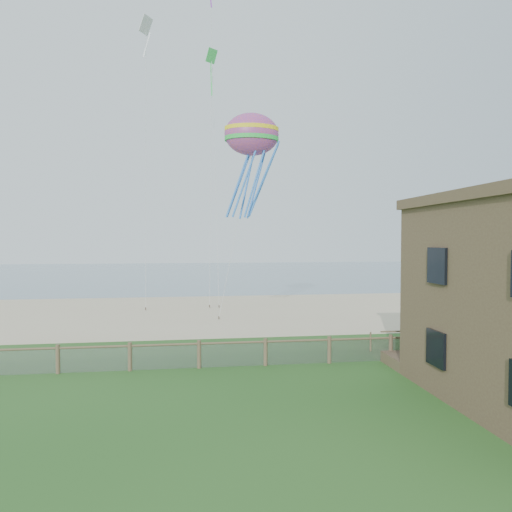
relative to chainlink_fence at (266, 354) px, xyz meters
The scene contains 8 objects.
ground 6.03m from the chainlink_fence, 90.00° to the right, with size 160.00×160.00×0.00m, color #224E1B.
sand_beach 16.01m from the chainlink_fence, 90.00° to the left, with size 72.00×20.00×0.02m, color #C3AF8D.
ocean 60.00m from the chainlink_fence, 90.00° to the left, with size 160.00×68.00×0.02m, color slate.
chainlink_fence is the anchor object (origin of this frame).
picnic_table 8.71m from the chainlink_fence, 25.33° to the right, with size 2.01×1.52×0.85m, color brown, non-canonical shape.
octopus_kite 13.83m from the chainlink_fence, 86.44° to the left, with size 3.56×2.51×7.33m, color orange, non-canonical shape.
kite_white 24.87m from the chainlink_fence, 115.73° to the left, with size 1.21×0.70×2.52m, color white, non-canonical shape.
kite_green 23.01m from the chainlink_fence, 97.21° to the left, with size 1.01×0.70×2.80m, color green, non-canonical shape.
Camera 1 is at (-3.26, -14.30, 5.72)m, focal length 32.00 mm.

